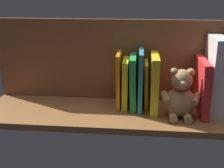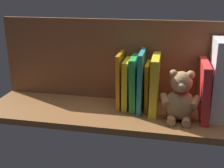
{
  "view_description": "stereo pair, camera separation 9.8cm",
  "coord_description": "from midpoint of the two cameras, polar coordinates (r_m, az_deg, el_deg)",
  "views": [
    {
      "loc": [
        -9.07,
        92.86,
        41.5
      ],
      "look_at": [
        0.0,
        0.0,
        9.71
      ],
      "focal_mm": 46.08,
      "sensor_mm": 36.0,
      "label": 1
    },
    {
      "loc": [
        -18.8,
        91.39,
        41.5
      ],
      "look_at": [
        0.0,
        0.0,
        9.71
      ],
      "focal_mm": 46.08,
      "sensor_mm": 36.0,
      "label": 2
    }
  ],
  "objects": [
    {
      "name": "book_5",
      "position": [
        1.03,
        5.69,
        0.08
      ],
      "size": [
        1.94,
        11.54,
        17.34
      ],
      "primitive_type": "cube",
      "color": "yellow",
      "rests_on": "ground_plane"
    },
    {
      "name": "book_6",
      "position": [
        1.03,
        4.41,
        0.74
      ],
      "size": [
        1.61,
        11.53,
        19.56
      ],
      "primitive_type": "cube",
      "rotation": [
        0.0,
        0.02,
        0.0
      ],
      "color": "orange",
      "rests_on": "ground_plane"
    },
    {
      "name": "book_0",
      "position": [
        1.0,
        20.43,
        -1.09
      ],
      "size": [
        3.13,
        17.76,
        18.75
      ],
      "primitive_type": "cube",
      "rotation": [
        0.0,
        0.04,
        0.0
      ],
      "color": "red",
      "rests_on": "ground_plane"
    },
    {
      "name": "book_2",
      "position": [
        1.03,
        9.81,
        -0.36
      ],
      "size": [
        1.68,
        10.95,
        16.53
      ],
      "primitive_type": "cube",
      "rotation": [
        0.0,
        0.03,
        0.0
      ],
      "color": "orange",
      "rests_on": "ground_plane"
    },
    {
      "name": "teddy_bear",
      "position": [
        0.96,
        16.26,
        -2.84
      ],
      "size": [
        13.61,
        10.7,
        16.77
      ],
      "rotation": [
        0.0,
        0.0,
        -0.02
      ],
      "color": "tan",
      "rests_on": "ground_plane"
    },
    {
      "name": "book_1",
      "position": [
        1.0,
        11.3,
        -0.07
      ],
      "size": [
        2.56,
        15.61,
        19.52
      ],
      "primitive_type": "cube",
      "color": "yellow",
      "rests_on": "ground_plane"
    },
    {
      "name": "book_4",
      "position": [
        1.02,
        7.21,
        0.22
      ],
      "size": [
        2.74,
        12.78,
        18.72
      ],
      "primitive_type": "cube",
      "rotation": [
        0.0,
        0.03,
        0.0
      ],
      "color": "green",
      "rests_on": "ground_plane"
    },
    {
      "name": "book_3",
      "position": [
        1.01,
        8.65,
        0.59
      ],
      "size": [
        1.5,
        14.06,
        20.82
      ],
      "primitive_type": "cube",
      "color": "teal",
      "rests_on": "ground_plane"
    },
    {
      "name": "shelf_back_panel",
      "position": [
        1.08,
        3.87,
        4.67
      ],
      "size": [
        90.17,
        1.5,
        30.39
      ],
      "primitive_type": "cube",
      "color": "brown",
      "rests_on": "ground_plane"
    },
    {
      "name": "dictionary_thick_white",
      "position": [
        1.01,
        22.99,
        0.92
      ],
      "size": [
        4.8,
        15.17,
        25.93
      ],
      "primitive_type": "cube",
      "color": "silver",
      "rests_on": "ground_plane"
    },
    {
      "name": "ground_plane",
      "position": [
        1.02,
        2.76,
        -5.78
      ],
      "size": [
        90.17,
        27.8,
        2.2
      ],
      "primitive_type": "cube",
      "color": "brown"
    }
  ]
}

